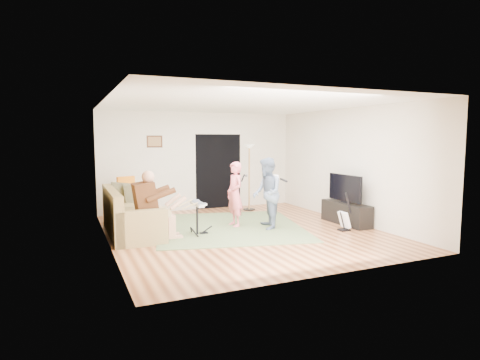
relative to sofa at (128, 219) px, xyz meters
name	(u,v)px	position (x,y,z in m)	size (l,w,h in m)	color
floor	(244,231)	(2.30, -0.77, -0.32)	(6.00, 6.00, 0.00)	brown
walls	(244,169)	(2.30, -0.77, 1.03)	(5.50, 6.00, 2.70)	beige
ceiling	(244,104)	(2.30, -0.77, 2.38)	(6.00, 6.00, 0.00)	white
window_blinds	(106,162)	(-0.44, -0.57, 1.23)	(2.05, 2.05, 0.00)	brown
doorway	(218,171)	(2.85, 2.22, 0.73)	(2.10, 2.10, 0.00)	black
picture_frame	(155,142)	(1.05, 2.22, 1.58)	(0.42, 0.03, 0.32)	#3F2314
area_rug	(229,227)	(2.18, -0.25, -0.31)	(3.14, 3.37, 0.02)	#576A41
sofa	(128,219)	(0.00, 0.00, 0.00)	(0.96, 2.34, 0.95)	#957E4A
drummer	(155,213)	(0.43, -0.65, 0.22)	(0.89, 0.50, 1.37)	#522D17
drum_kit	(197,220)	(1.30, -0.65, -0.01)	(0.38, 0.68, 0.70)	black
singer	(235,194)	(2.33, -0.21, 0.42)	(0.53, 0.35, 1.46)	#EE6776
microphone	(243,178)	(2.53, -0.21, 0.78)	(0.06, 0.06, 0.24)	black
guitarist	(267,193)	(2.88, -0.71, 0.47)	(0.76, 0.60, 1.57)	slate
guitar_held	(275,180)	(3.08, -0.71, 0.75)	(0.12, 0.60, 0.26)	white
guitar_spare	(345,220)	(4.34, -1.55, -0.08)	(0.30, 0.27, 0.83)	black
torchiere_lamp	(249,165)	(3.50, 1.54, 0.93)	(0.33, 0.33, 1.82)	black
dining_chair	(130,206)	(0.24, 1.27, 0.07)	(0.58, 0.61, 1.08)	beige
tv_cabinet	(346,213)	(4.80, -1.02, -0.07)	(0.40, 1.40, 0.50)	black
television	(345,188)	(4.75, -1.02, 0.53)	(0.06, 1.10, 0.61)	black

